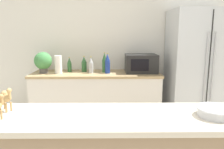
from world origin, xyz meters
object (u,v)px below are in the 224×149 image
at_px(back_bottle_2, 84,64).
at_px(back_bottle_3, 107,64).
at_px(microwave, 141,63).
at_px(paper_towel_roll, 58,65).
at_px(back_bottle_0, 69,65).
at_px(back_bottle_4, 105,63).
at_px(camel_figurine, 5,97).
at_px(back_bottle_1, 91,65).
at_px(fruit_bowl, 215,111).
at_px(refrigerator, 198,72).
at_px(potted_plant, 43,61).

xyz_separation_m(back_bottle_2, back_bottle_3, (0.37, -0.15, 0.03)).
bearing_deg(microwave, back_bottle_2, 175.05).
bearing_deg(back_bottle_2, paper_towel_roll, -158.36).
distance_m(microwave, back_bottle_3, 0.52).
height_order(back_bottle_0, back_bottle_4, back_bottle_4).
relative_size(back_bottle_0, camel_figurine, 1.40).
bearing_deg(back_bottle_4, camel_figurine, -108.00).
xyz_separation_m(microwave, camel_figurine, (-1.19, -1.91, 0.04)).
bearing_deg(back_bottle_1, microwave, 3.78).
xyz_separation_m(back_bottle_4, fruit_bowl, (0.75, -2.04, -0.03)).
bearing_deg(fruit_bowl, refrigerator, 70.87).
height_order(refrigerator, potted_plant, refrigerator).
distance_m(potted_plant, back_bottle_1, 0.73).
relative_size(back_bottle_2, back_bottle_3, 0.81).
height_order(potted_plant, back_bottle_1, potted_plant).
xyz_separation_m(back_bottle_3, back_bottle_4, (-0.05, 0.08, 0.00)).
bearing_deg(back_bottle_4, back_bottle_1, -163.83).
xyz_separation_m(paper_towel_roll, camel_figurine, (0.07, -1.84, 0.04)).
bearing_deg(refrigerator, microwave, 174.28).
bearing_deg(potted_plant, camel_figurine, -80.71).
xyz_separation_m(potted_plant, microwave, (1.49, 0.03, -0.04)).
bearing_deg(back_bottle_2, back_bottle_3, -21.78).
bearing_deg(refrigerator, back_bottle_4, 176.18).
distance_m(back_bottle_2, fruit_bowl, 2.36).
xyz_separation_m(back_bottle_0, back_bottle_3, (0.60, -0.13, 0.04)).
height_order(back_bottle_0, back_bottle_3, back_bottle_3).
height_order(back_bottle_0, back_bottle_2, back_bottle_2).
height_order(back_bottle_3, back_bottle_4, back_bottle_4).
height_order(back_bottle_4, fruit_bowl, back_bottle_4).
bearing_deg(microwave, fruit_bowl, -84.81).
bearing_deg(potted_plant, back_bottle_0, 13.21).
bearing_deg(back_bottle_2, refrigerator, -5.33).
distance_m(potted_plant, camel_figurine, 1.90).
xyz_separation_m(paper_towel_roll, back_bottle_1, (0.49, 0.02, -0.02)).
bearing_deg(back_bottle_4, fruit_bowl, -69.87).
xyz_separation_m(potted_plant, camel_figurine, (0.31, -1.88, -0.00)).
xyz_separation_m(refrigerator, microwave, (-0.86, 0.09, 0.12)).
xyz_separation_m(back_bottle_0, back_bottle_2, (0.23, 0.02, 0.01)).
height_order(microwave, fruit_bowl, microwave).
distance_m(back_bottle_0, back_bottle_1, 0.36).
distance_m(back_bottle_3, camel_figurine, 1.96).
distance_m(paper_towel_roll, camel_figurine, 1.84).
xyz_separation_m(potted_plant, back_bottle_0, (0.38, 0.09, -0.07)).
bearing_deg(back_bottle_3, camel_figurine, -110.01).
xyz_separation_m(refrigerator, back_bottle_0, (-1.97, 0.14, 0.09)).
height_order(back_bottle_2, back_bottle_3, back_bottle_3).
bearing_deg(camel_figurine, back_bottle_4, 72.00).
bearing_deg(back_bottle_2, camel_figurine, -98.59).
height_order(back_bottle_1, back_bottle_4, back_bottle_4).
xyz_separation_m(back_bottle_1, camel_figurine, (-0.42, -1.86, 0.06)).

